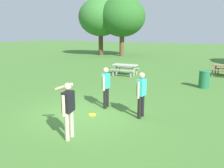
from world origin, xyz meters
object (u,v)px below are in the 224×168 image
object	(u,v)px
person_thrower	(68,107)
trash_can_beside_table	(204,79)
person_bystander	(141,92)
person_catcher	(106,85)
frisbee	(92,115)
tree_broad_center	(122,17)
picnic_table_near	(125,67)
tree_tall_left	(101,17)

from	to	relation	value
person_thrower	trash_can_beside_table	bearing A→B (deg)	73.68
person_bystander	person_catcher	bearing A→B (deg)	167.80
person_bystander	trash_can_beside_table	distance (m)	6.06
person_bystander	frisbee	world-z (taller)	person_bystander
tree_broad_center	picnic_table_near	bearing A→B (deg)	-62.41
person_thrower	tree_broad_center	size ratio (longest dim) A/B	0.22
frisbee	picnic_table_near	distance (m)	8.29
person_thrower	frisbee	xyz separation A→B (m)	(-0.49, 1.92, -0.95)
person_catcher	person_bystander	size ratio (longest dim) A/B	1.00
tree_tall_left	tree_broad_center	world-z (taller)	tree_broad_center
trash_can_beside_table	tree_tall_left	size ratio (longest dim) A/B	0.13
tree_broad_center	tree_tall_left	bearing A→B (deg)	-172.93
frisbee	tree_broad_center	world-z (taller)	tree_broad_center
person_thrower	tree_broad_center	distance (m)	24.31
person_catcher	frisbee	size ratio (longest dim) A/B	5.87
trash_can_beside_table	tree_broad_center	xyz separation A→B (m)	(-11.87, 13.61, 4.37)
frisbee	trash_can_beside_table	bearing A→B (deg)	65.56
picnic_table_near	tree_broad_center	xyz separation A→B (m)	(-6.41, 12.27, 4.29)
person_bystander	trash_can_beside_table	bearing A→B (deg)	77.43
picnic_table_near	tree_tall_left	distance (m)	15.75
person_thrower	tree_tall_left	bearing A→B (deg)	119.62
person_catcher	frisbee	bearing A→B (deg)	-90.63
person_thrower	picnic_table_near	size ratio (longest dim) A/B	0.92
person_catcher	trash_can_beside_table	distance (m)	6.30
trash_can_beside_table	tree_broad_center	bearing A→B (deg)	131.09
frisbee	picnic_table_near	bearing A→B (deg)	107.50
tree_broad_center	person_thrower	bearing A→B (deg)	-66.95
person_thrower	person_catcher	xyz separation A→B (m)	(-0.48, 2.92, -0.02)
picnic_table_near	tree_broad_center	size ratio (longest dim) A/B	0.24
person_bystander	tree_tall_left	bearing A→B (deg)	125.20
frisbee	tree_broad_center	size ratio (longest dim) A/B	0.04
tree_tall_left	person_bystander	bearing A→B (deg)	-54.80
person_bystander	tree_tall_left	distance (m)	23.76
tree_tall_left	tree_broad_center	distance (m)	2.97
frisbee	tree_tall_left	world-z (taller)	tree_tall_left
tree_tall_left	person_catcher	bearing A→B (deg)	-57.74
person_catcher	trash_can_beside_table	bearing A→B (deg)	61.88
person_thrower	tree_broad_center	bearing A→B (deg)	113.05
person_thrower	person_catcher	world-z (taller)	same
person_thrower	frisbee	world-z (taller)	person_thrower
person_catcher	person_bystander	bearing A→B (deg)	-12.20
person_catcher	picnic_table_near	bearing A→B (deg)	109.94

